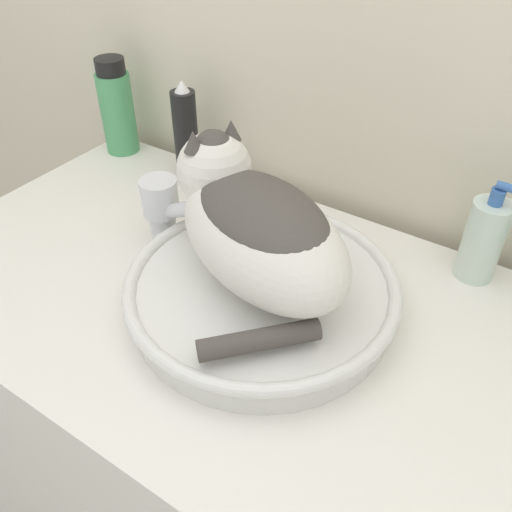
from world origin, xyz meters
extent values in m
cube|color=beige|center=(0.00, 0.65, 1.20)|extent=(8.00, 0.05, 2.40)
cube|color=white|center=(0.00, 0.30, 0.45)|extent=(1.25, 0.60, 0.90)
cylinder|color=silver|center=(-0.04, 0.30, 0.92)|extent=(0.38, 0.38, 0.05)
torus|color=silver|center=(-0.04, 0.30, 0.95)|extent=(0.40, 0.40, 0.02)
ellipsoid|color=silver|center=(-0.04, 0.30, 1.03)|extent=(0.34, 0.27, 0.14)
ellipsoid|color=#47423D|center=(-0.04, 0.30, 1.07)|extent=(0.26, 0.21, 0.06)
sphere|color=silver|center=(-0.15, 0.35, 1.08)|extent=(0.11, 0.11, 0.11)
sphere|color=#47423D|center=(-0.15, 0.35, 1.11)|extent=(0.06, 0.06, 0.06)
cone|color=#47423D|center=(-0.14, 0.38, 1.13)|extent=(0.03, 0.03, 0.03)
cone|color=#47423D|center=(-0.17, 0.32, 1.13)|extent=(0.03, 0.03, 0.03)
cylinder|color=#47423D|center=(0.03, 0.19, 0.97)|extent=(0.12, 0.13, 0.03)
cylinder|color=silver|center=(-0.27, 0.35, 0.93)|extent=(0.04, 0.04, 0.06)
cylinder|color=silver|center=(-0.22, 0.34, 0.99)|extent=(0.13, 0.05, 0.09)
cylinder|color=silver|center=(-0.27, 0.35, 0.99)|extent=(0.06, 0.06, 0.06)
cylinder|color=silver|center=(0.20, 0.55, 0.97)|extent=(0.06, 0.06, 0.13)
cylinder|color=#3866AD|center=(0.20, 0.55, 1.05)|extent=(0.02, 0.02, 0.02)
cylinder|color=#3866AD|center=(0.21, 0.55, 1.06)|extent=(0.04, 0.01, 0.01)
cylinder|color=black|center=(-0.38, 0.55, 0.99)|extent=(0.05, 0.05, 0.17)
cone|color=white|center=(-0.38, 0.55, 1.08)|extent=(0.03, 0.03, 0.02)
cylinder|color=#4CA366|center=(-0.57, 0.55, 0.98)|extent=(0.07, 0.07, 0.17)
cylinder|color=black|center=(-0.57, 0.55, 1.08)|extent=(0.06, 0.06, 0.03)
camera|label=1|loc=(0.27, -0.18, 1.46)|focal=38.00mm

